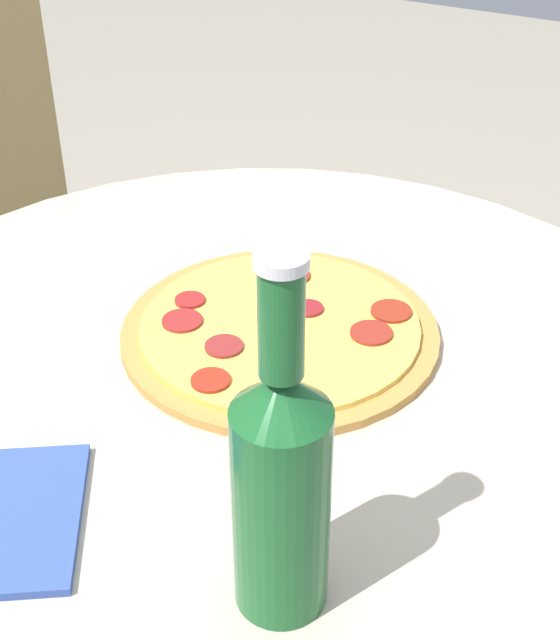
% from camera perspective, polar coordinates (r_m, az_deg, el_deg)
% --- Properties ---
extents(table, '(0.95, 0.95, 0.70)m').
position_cam_1_polar(table, '(0.99, -1.17, -10.32)').
color(table, '#B2A893').
rests_on(table, ground_plane).
extents(pizza, '(0.33, 0.33, 0.02)m').
position_cam_1_polar(pizza, '(0.93, -0.00, -0.62)').
color(pizza, '#B77F3D').
rests_on(pizza, table).
extents(beer_bottle, '(0.07, 0.07, 0.29)m').
position_cam_1_polar(beer_bottle, '(0.60, 0.07, -10.37)').
color(beer_bottle, '#195628').
rests_on(beer_bottle, table).
extents(napkin, '(0.18, 0.17, 0.01)m').
position_cam_1_polar(napkin, '(0.76, -16.23, -12.03)').
color(napkin, '#334C99').
rests_on(napkin, table).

